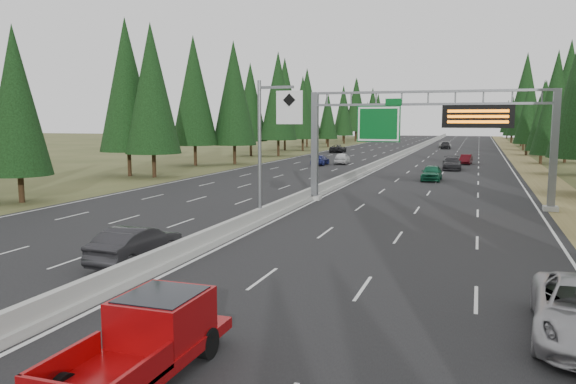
# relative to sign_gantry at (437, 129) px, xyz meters

# --- Properties ---
(road) EXTENTS (32.00, 260.00, 0.08)m
(road) POSITION_rel_sign_gantry_xyz_m (-8.92, 45.12, -5.23)
(road) COLOR black
(road) RESTS_ON ground
(shoulder_right) EXTENTS (3.60, 260.00, 0.06)m
(shoulder_right) POSITION_rel_sign_gantry_xyz_m (8.88, 45.12, -5.24)
(shoulder_right) COLOR olive
(shoulder_right) RESTS_ON ground
(shoulder_left) EXTENTS (3.60, 260.00, 0.06)m
(shoulder_left) POSITION_rel_sign_gantry_xyz_m (-26.72, 45.12, -5.24)
(shoulder_left) COLOR #3B4520
(shoulder_left) RESTS_ON ground
(median_barrier) EXTENTS (0.70, 260.00, 0.85)m
(median_barrier) POSITION_rel_sign_gantry_xyz_m (-8.92, 45.12, -4.85)
(median_barrier) COLOR #9B9B96
(median_barrier) RESTS_ON road
(sign_gantry) EXTENTS (16.75, 0.98, 7.80)m
(sign_gantry) POSITION_rel_sign_gantry_xyz_m (0.00, 0.00, 0.00)
(sign_gantry) COLOR slate
(sign_gantry) RESTS_ON road
(hov_sign_pole) EXTENTS (2.80, 0.50, 8.00)m
(hov_sign_pole) POSITION_rel_sign_gantry_xyz_m (-8.33, -9.92, -0.54)
(hov_sign_pole) COLOR slate
(hov_sign_pole) RESTS_ON road
(tree_row_left) EXTENTS (11.80, 237.63, 18.68)m
(tree_row_left) POSITION_rel_sign_gantry_xyz_m (-30.88, 30.78, 4.20)
(tree_row_left) COLOR black
(tree_row_left) RESTS_ON ground
(red_pickup) EXTENTS (1.93, 5.41, 1.76)m
(red_pickup) POSITION_rel_sign_gantry_xyz_m (-4.24, -28.44, -4.21)
(red_pickup) COLOR black
(red_pickup) RESTS_ON road
(car_ahead_green) EXTENTS (1.83, 4.49, 1.53)m
(car_ahead_green) POSITION_rel_sign_gantry_xyz_m (-1.46, 16.26, -4.42)
(car_ahead_green) COLOR #15603F
(car_ahead_green) RESTS_ON road
(car_ahead_dkred) EXTENTS (1.66, 3.96, 1.27)m
(car_ahead_dkred) POSITION_rel_sign_gantry_xyz_m (1.23, 38.65, -4.55)
(car_ahead_dkred) COLOR #4F0B12
(car_ahead_dkred) RESTS_ON road
(car_ahead_dkgrey) EXTENTS (2.39, 5.30, 1.51)m
(car_ahead_dkgrey) POSITION_rel_sign_gantry_xyz_m (-0.17, 29.31, -4.44)
(car_ahead_dkgrey) COLOR black
(car_ahead_dkgrey) RESTS_ON road
(car_ahead_white) EXTENTS (2.79, 5.21, 1.39)m
(car_ahead_white) POSITION_rel_sign_gantry_xyz_m (-3.88, 82.29, -4.49)
(car_ahead_white) COLOR #B8B8B8
(car_ahead_white) RESTS_ON road
(car_ahead_far) EXTENTS (2.23, 4.71, 1.55)m
(car_ahead_far) POSITION_rel_sign_gantry_xyz_m (-3.60, 78.56, -4.41)
(car_ahead_far) COLOR black
(car_ahead_far) RESTS_ON road
(car_onc_near) EXTENTS (1.79, 4.71, 1.53)m
(car_onc_near) POSITION_rel_sign_gantry_xyz_m (-10.42, -19.88, -4.42)
(car_onc_near) COLOR black
(car_onc_near) RESTS_ON road
(car_onc_blue) EXTENTS (2.00, 4.51, 1.29)m
(car_onc_blue) POSITION_rel_sign_gantry_xyz_m (-16.75, 31.08, -4.54)
(car_onc_blue) COLOR navy
(car_onc_blue) RESTS_ON road
(car_onc_white) EXTENTS (2.07, 4.47, 1.48)m
(car_onc_white) POSITION_rel_sign_gantry_xyz_m (-14.42, 33.82, -4.45)
(car_onc_white) COLOR silver
(car_onc_white) RESTS_ON road
(car_onc_far) EXTENTS (2.45, 5.10, 1.40)m
(car_onc_far) POSITION_rel_sign_gantry_xyz_m (-21.22, 59.48, -4.49)
(car_onc_far) COLOR black
(car_onc_far) RESTS_ON road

